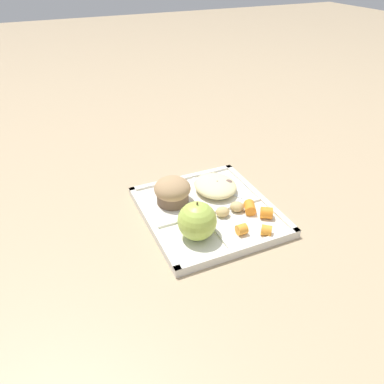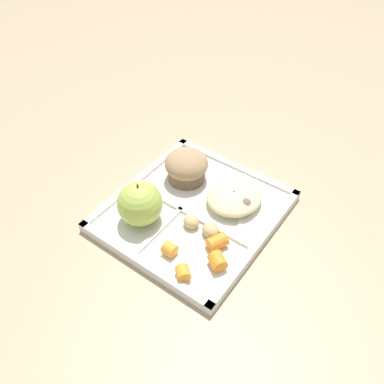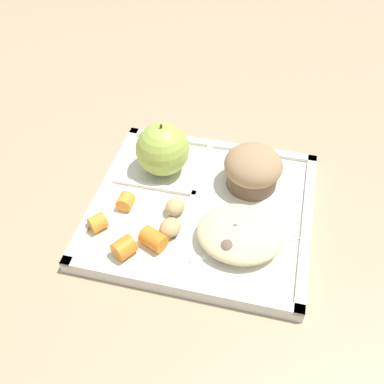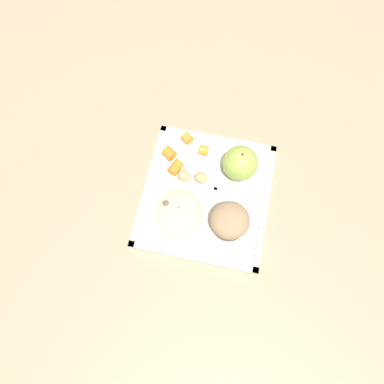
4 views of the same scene
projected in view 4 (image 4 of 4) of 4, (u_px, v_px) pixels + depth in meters
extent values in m
plane|color=tan|center=(206.00, 197.00, 0.85)|extent=(6.00, 6.00, 0.00)
cube|color=silver|center=(206.00, 196.00, 0.84)|extent=(0.31, 0.28, 0.01)
cube|color=silver|center=(149.00, 183.00, 0.85)|extent=(0.31, 0.01, 0.01)
cube|color=silver|center=(265.00, 206.00, 0.82)|extent=(0.31, 0.01, 0.01)
cube|color=silver|center=(218.00, 139.00, 0.89)|extent=(0.01, 0.28, 0.01)
cube|color=silver|center=(193.00, 257.00, 0.78)|extent=(0.01, 0.28, 0.01)
cube|color=silver|center=(207.00, 188.00, 0.84)|extent=(0.01, 0.26, 0.01)
cube|color=silver|center=(220.00, 166.00, 0.86)|extent=(0.13, 0.01, 0.01)
sphere|color=#A8C14C|center=(240.00, 163.00, 0.82)|extent=(0.08, 0.08, 0.08)
cylinder|color=#4C381E|center=(243.00, 155.00, 0.78)|extent=(0.00, 0.00, 0.01)
cylinder|color=brown|center=(229.00, 223.00, 0.80)|extent=(0.07, 0.07, 0.03)
ellipsoid|color=tan|center=(230.00, 220.00, 0.78)|extent=(0.08, 0.08, 0.05)
cylinder|color=orange|center=(187.00, 138.00, 0.88)|extent=(0.03, 0.03, 0.02)
cylinder|color=orange|center=(176.00, 168.00, 0.85)|extent=(0.04, 0.04, 0.02)
cylinder|color=orange|center=(204.00, 150.00, 0.87)|extent=(0.02, 0.02, 0.02)
cylinder|color=orange|center=(169.00, 153.00, 0.86)|extent=(0.04, 0.04, 0.03)
ellipsoid|color=tan|center=(184.00, 176.00, 0.84)|extent=(0.04, 0.04, 0.02)
ellipsoid|color=tan|center=(201.00, 178.00, 0.84)|extent=(0.03, 0.04, 0.02)
ellipsoid|color=beige|center=(179.00, 213.00, 0.80)|extent=(0.11, 0.10, 0.03)
sphere|color=brown|center=(179.00, 210.00, 0.81)|extent=(0.03, 0.03, 0.03)
sphere|color=#755B4C|center=(167.00, 206.00, 0.81)|extent=(0.03, 0.03, 0.03)
cube|color=white|center=(171.00, 208.00, 0.82)|extent=(0.09, 0.06, 0.00)
cube|color=white|center=(180.00, 234.00, 0.80)|extent=(0.04, 0.03, 0.00)
cylinder|color=white|center=(180.00, 247.00, 0.79)|extent=(0.02, 0.01, 0.00)
cylinder|color=white|center=(183.00, 245.00, 0.79)|extent=(0.02, 0.01, 0.00)
cylinder|color=white|center=(187.00, 244.00, 0.79)|extent=(0.02, 0.01, 0.00)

